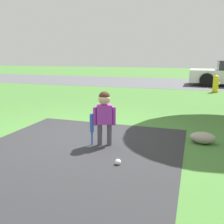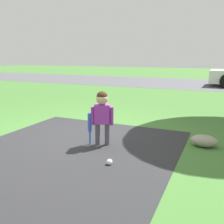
{
  "view_description": "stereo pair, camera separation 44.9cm",
  "coord_description": "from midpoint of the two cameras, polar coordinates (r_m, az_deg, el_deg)",
  "views": [
    {
      "loc": [
        2.01,
        -4.11,
        1.47
      ],
      "look_at": [
        0.64,
        0.06,
        0.49
      ],
      "focal_mm": 40.0,
      "sensor_mm": 36.0,
      "label": 1
    },
    {
      "loc": [
        2.43,
        -3.95,
        1.47
      ],
      "look_at": [
        0.64,
        0.06,
        0.49
      ],
      "focal_mm": 40.0,
      "sensor_mm": 36.0,
      "label": 2
    }
  ],
  "objects": [
    {
      "name": "child",
      "position": [
        4.1,
        0.86,
        0.29
      ],
      "size": [
        0.36,
        0.22,
        0.92
      ],
      "rotation": [
        0.0,
        0.0,
        0.36
      ],
      "color": "#4C4751",
      "rests_on": "ground"
    },
    {
      "name": "ground_plane",
      "position": [
        4.83,
        -4.6,
        -5.21
      ],
      "size": [
        60.0,
        60.0,
        0.0
      ],
      "primitive_type": "plane",
      "color": "#3D6B2D"
    },
    {
      "name": "edging_rock",
      "position": [
        4.52,
        22.98,
        -6.12
      ],
      "size": [
        0.43,
        0.3,
        0.2
      ],
      "color": "gray",
      "rests_on": "ground"
    },
    {
      "name": "sports_ball",
      "position": [
        3.52,
        3.12,
        -11.41
      ],
      "size": [
        0.08,
        0.08,
        0.08
      ],
      "color": "white",
      "rests_on": "ground"
    },
    {
      "name": "baseball_bat",
      "position": [
        4.18,
        -2.07,
        -2.81
      ],
      "size": [
        0.07,
        0.07,
        0.56
      ],
      "color": "blue",
      "rests_on": "ground"
    },
    {
      "name": "street_strip",
      "position": [
        14.8,
        15.37,
        6.44
      ],
      "size": [
        40.0,
        6.0,
        0.01
      ],
      "color": "#4C4C51",
      "rests_on": "ground"
    }
  ]
}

